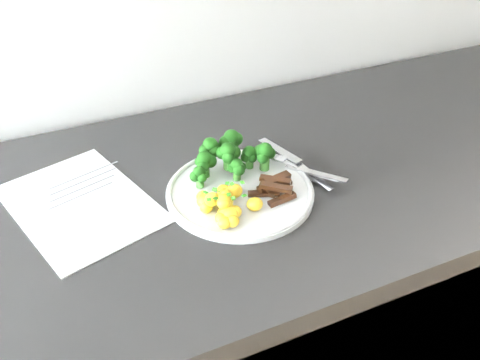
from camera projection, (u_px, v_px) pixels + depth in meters
name	position (u px, v px, depth m)	size (l,w,h in m)	color
recipe_paper	(80.00, 204.00, 0.87)	(0.27, 0.32, 0.00)	white
plate	(240.00, 191.00, 0.89)	(0.25, 0.25, 0.01)	white
broccoli	(229.00, 155.00, 0.91)	(0.16, 0.10, 0.06)	#316722
potatoes	(224.00, 203.00, 0.83)	(0.10, 0.10, 0.04)	yellow
beef_strips	(275.00, 187.00, 0.88)	(0.09, 0.07, 0.02)	black
fork	(303.00, 168.00, 0.92)	(0.11, 0.16, 0.02)	silver
knife	(303.00, 169.00, 0.94)	(0.05, 0.20, 0.02)	silver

